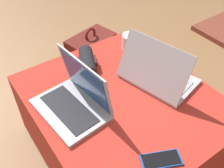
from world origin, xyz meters
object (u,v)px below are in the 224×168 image
at_px(coffee_mug, 131,42).
at_px(backpack, 91,63).
at_px(wrist_brace, 87,62).
at_px(laptop_far, 157,74).
at_px(cell_phone, 161,160).
at_px(laptop_near, 75,99).

bearing_deg(coffee_mug, backpack, -162.71).
height_order(backpack, wrist_brace, wrist_brace).
xyz_separation_m(backpack, wrist_brace, (0.31, -0.20, 0.29)).
xyz_separation_m(laptop_far, coffee_mug, (-0.30, 0.07, -0.01)).
height_order(backpack, coffee_mug, coffee_mug).
height_order(cell_phone, wrist_brace, wrist_brace).
xyz_separation_m(laptop_near, backpack, (-0.53, 0.39, -0.31)).
relative_size(laptop_far, wrist_brace, 1.88).
bearing_deg(backpack, wrist_brace, 44.93).
height_order(laptop_far, wrist_brace, laptop_far).
distance_m(backpack, coffee_mug, 0.44).
bearing_deg(cell_phone, coffee_mug, -4.55).
distance_m(cell_phone, wrist_brace, 0.64).
xyz_separation_m(laptop_near, cell_phone, (0.42, 0.13, -0.05)).
bearing_deg(coffee_mug, laptop_near, -65.40).
bearing_deg(backpack, laptop_near, 40.80).
bearing_deg(laptop_far, wrist_brace, 22.81).
bearing_deg(backpack, cell_phone, 61.73).
distance_m(wrist_brace, coffee_mug, 0.29).
bearing_deg(wrist_brace, laptop_near, -41.60).
xyz_separation_m(wrist_brace, coffee_mug, (-0.01, 0.29, 0.01)).
xyz_separation_m(cell_phone, backpack, (-0.95, 0.26, -0.26)).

